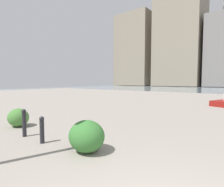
# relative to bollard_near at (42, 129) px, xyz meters

# --- Properties ---
(building_annex) EXTENTS (15.50, 15.03, 30.86)m
(building_annex) POSITION_rel_bollard_near_xyz_m (16.42, -64.21, 15.04)
(building_annex) COLOR gray
(building_annex) RESTS_ON ground
(building_highrise) EXTENTS (14.59, 11.04, 28.77)m
(building_highrise) POSITION_rel_bollard_near_xyz_m (34.25, -62.64, 13.99)
(building_highrise) COLOR gray
(building_highrise) RESTS_ON ground
(bollard_near) EXTENTS (0.13, 0.13, 0.75)m
(bollard_near) POSITION_rel_bollard_near_xyz_m (0.00, 0.00, 0.00)
(bollard_near) COLOR #232328
(bollard_near) RESTS_ON ground
(bollard_mid) EXTENTS (0.13, 0.13, 0.86)m
(bollard_mid) POSITION_rel_bollard_near_xyz_m (0.99, 0.01, 0.05)
(bollard_mid) COLOR #232328
(bollard_mid) RESTS_ON ground
(shrub_low) EXTENTS (0.81, 0.73, 0.69)m
(shrub_low) POSITION_rel_bollard_near_xyz_m (2.39, -0.43, -0.05)
(shrub_low) COLOR #477F38
(shrub_low) RESTS_ON ground
(shrub_wide) EXTENTS (0.91, 0.82, 0.78)m
(shrub_wide) POSITION_rel_bollard_near_xyz_m (-1.41, -0.34, -0.00)
(shrub_wide) COLOR #387533
(shrub_wide) RESTS_ON ground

